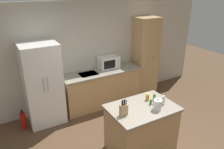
% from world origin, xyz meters
% --- Properties ---
extents(wall_back, '(7.20, 0.06, 2.60)m').
position_xyz_m(wall_back, '(0.00, 2.33, 1.30)').
color(wall_back, beige).
rests_on(wall_back, ground_plane).
extents(refrigerator, '(0.77, 0.70, 1.82)m').
position_xyz_m(refrigerator, '(-1.10, 1.96, 0.91)').
color(refrigerator, white).
rests_on(refrigerator, ground_plane).
extents(back_counter, '(2.02, 0.65, 0.92)m').
position_xyz_m(back_counter, '(0.35, 2.00, 0.46)').
color(back_counter, tan).
rests_on(back_counter, ground_plane).
extents(pantry_cabinet, '(0.62, 0.53, 2.13)m').
position_xyz_m(pantry_cabinet, '(1.72, 2.05, 1.07)').
color(pantry_cabinet, tan).
rests_on(pantry_cabinet, ground_plane).
extents(kitchen_island, '(1.19, 0.84, 0.92)m').
position_xyz_m(kitchen_island, '(0.19, 0.11, 0.46)').
color(kitchen_island, tan).
rests_on(kitchen_island, ground_plane).
extents(microwave, '(0.52, 0.34, 0.30)m').
position_xyz_m(microwave, '(0.62, 2.11, 1.07)').
color(microwave, white).
rests_on(microwave, back_counter).
extents(knife_block, '(0.13, 0.07, 0.29)m').
position_xyz_m(knife_block, '(-0.23, 0.06, 1.03)').
color(knife_block, tan).
rests_on(knife_block, kitchen_island).
extents(spice_bottle_tall_dark, '(0.05, 0.05, 0.12)m').
position_xyz_m(spice_bottle_tall_dark, '(0.54, 0.21, 0.98)').
color(spice_bottle_tall_dark, '#337033').
rests_on(spice_bottle_tall_dark, kitchen_island).
extents(spice_bottle_short_red, '(0.05, 0.05, 0.17)m').
position_xyz_m(spice_bottle_short_red, '(0.57, -0.00, 1.00)').
color(spice_bottle_short_red, beige).
rests_on(spice_bottle_short_red, kitchen_island).
extents(spice_bottle_amber_oil, '(0.06, 0.06, 0.12)m').
position_xyz_m(spice_bottle_amber_oil, '(0.46, 0.09, 0.98)').
color(spice_bottle_amber_oil, '#563319').
rests_on(spice_bottle_amber_oil, kitchen_island).
extents(spice_bottle_green_herb, '(0.04, 0.04, 0.10)m').
position_xyz_m(spice_bottle_green_herb, '(0.37, 0.11, 0.97)').
color(spice_bottle_green_herb, '#337033').
rests_on(spice_bottle_green_herb, kitchen_island).
extents(spice_bottle_pale_salt, '(0.06, 0.06, 0.13)m').
position_xyz_m(spice_bottle_pale_salt, '(0.43, 0.27, 0.98)').
color(spice_bottle_pale_salt, orange).
rests_on(spice_bottle_pale_salt, kitchen_island).
extents(kettle, '(0.15, 0.15, 0.20)m').
position_xyz_m(kettle, '(0.37, -0.07, 1.01)').
color(kettle, white).
rests_on(kettle, kitchen_island).
extents(fire_extinguisher, '(0.11, 0.11, 0.46)m').
position_xyz_m(fire_extinguisher, '(-1.62, 1.88, 0.20)').
color(fire_extinguisher, red).
rests_on(fire_extinguisher, ground_plane).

